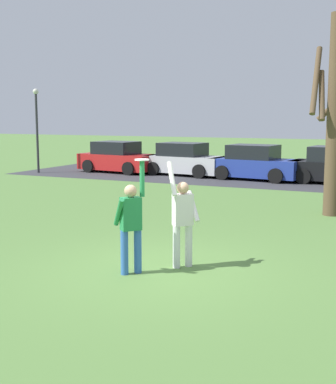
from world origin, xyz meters
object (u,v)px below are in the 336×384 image
object	(u,v)px
bare_tree_tall	(335,113)
person_catcher	(131,221)
person_defender	(183,217)
parked_car_blue	(255,164)
parked_car_silver	(184,160)
parked_car_red	(118,158)
lamppost_by_lot	(37,122)
frisbee_disc	(142,160)

from	to	relation	value
bare_tree_tall	person_catcher	bearing A→B (deg)	-108.61
person_defender	parked_car_blue	world-z (taller)	person_defender
parked_car_silver	person_defender	bearing A→B (deg)	-60.74
bare_tree_tall	parked_car_red	bearing A→B (deg)	146.48
person_defender	parked_car_silver	size ratio (longest dim) A/B	0.48
person_catcher	person_defender	world-z (taller)	person_catcher
person_catcher	parked_car_silver	size ratio (longest dim) A/B	0.49
parked_car_blue	lamppost_by_lot	xyz separation A→B (m)	(-10.90, -1.84, 1.86)
person_catcher	parked_car_red	distance (m)	17.79
frisbee_disc	lamppost_by_lot	xyz separation A→B (m)	(-12.88, 13.10, 0.49)
frisbee_disc	lamppost_by_lot	distance (m)	18.38
parked_car_blue	lamppost_by_lot	distance (m)	11.21
parked_car_red	parked_car_blue	bearing A→B (deg)	5.33
parked_car_red	parked_car_blue	distance (m)	7.33
parked_car_silver	bare_tree_tall	distance (m)	11.53
person_catcher	parked_car_red	bearing A→B (deg)	72.13
bare_tree_tall	lamppost_by_lot	distance (m)	16.32
person_catcher	bare_tree_tall	distance (m)	8.16
bare_tree_tall	lamppost_by_lot	bearing A→B (deg)	159.30
person_catcher	parked_car_blue	xyz separation A→B (m)	(-1.83, 15.12, -0.25)
person_defender	lamppost_by_lot	xyz separation A→B (m)	(-13.42, 12.49, 1.60)
person_defender	parked_car_blue	xyz separation A→B (m)	(-2.52, 14.33, -0.25)
person_catcher	bare_tree_tall	xyz separation A→B (m)	(2.53, 7.51, 1.97)
parked_car_red	person_defender	bearing A→B (deg)	-49.37
bare_tree_tall	frisbee_disc	bearing A→B (deg)	-107.97
person_catcher	parked_car_silver	distance (m)	16.43
person_defender	frisbee_disc	bearing A→B (deg)	-0.00
lamppost_by_lot	person_catcher	bearing A→B (deg)	-46.20
person_catcher	parked_car_red	world-z (taller)	person_catcher
parked_car_silver	lamppost_by_lot	distance (m)	7.77
person_catcher	lamppost_by_lot	bearing A→B (deg)	84.95
person_catcher	lamppost_by_lot	xyz separation A→B (m)	(-12.73, 13.27, 1.60)
parked_car_silver	parked_car_blue	xyz separation A→B (m)	(3.68, -0.36, 0.00)
parked_car_silver	person_catcher	bearing A→B (deg)	-64.01
parked_car_blue	person_catcher	bearing A→B (deg)	-76.70
parked_car_blue	bare_tree_tall	world-z (taller)	bare_tree_tall
parked_car_red	lamppost_by_lot	size ratio (longest dim) A/B	1.00
parked_car_red	lamppost_by_lot	distance (m)	4.49
parked_car_red	parked_car_silver	xyz separation A→B (m)	(3.65, 0.22, 0.00)
person_catcher	parked_car_silver	world-z (taller)	person_catcher
parked_car_red	bare_tree_tall	size ratio (longest dim) A/B	0.75
parked_car_silver	frisbee_disc	bearing A→B (deg)	-63.32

